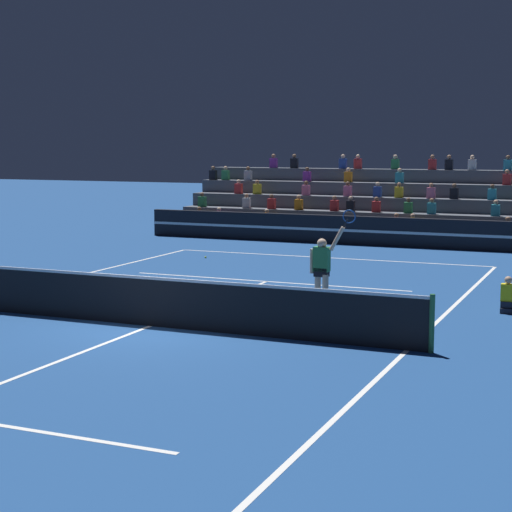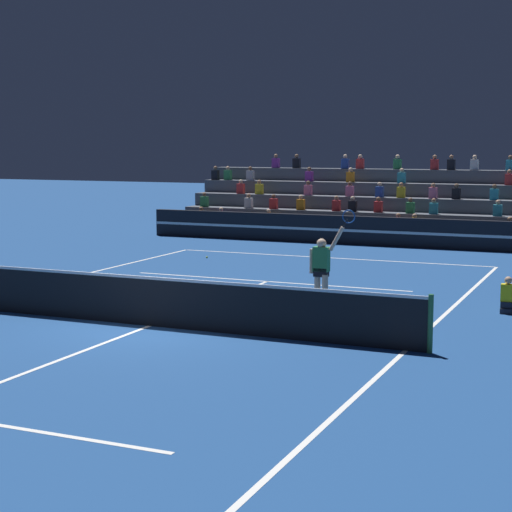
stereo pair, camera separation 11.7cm
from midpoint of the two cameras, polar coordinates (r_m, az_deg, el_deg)
ground_plane at (r=18.30m, az=-7.22°, el=-4.66°), size 120.00×120.00×0.00m
court_lines at (r=18.30m, az=-7.22°, el=-4.64°), size 11.10×23.90×0.01m
tennis_net at (r=18.19m, az=-7.25°, el=-2.98°), size 12.00×0.10×1.10m
sponsor_banner_wall at (r=32.79m, az=6.97°, el=1.68°), size 18.00×0.26×1.10m
bleacher_stand at (r=36.40m, az=8.65°, el=2.97°), size 17.26×4.75×3.38m
ball_kid_courtside at (r=20.31m, az=16.27°, el=-2.74°), size 0.30×0.36×0.84m
tennis_player at (r=19.43m, az=4.29°, el=-0.95°), size 1.13×0.36×2.44m
tennis_ball at (r=28.90m, az=-3.50°, el=-0.08°), size 0.07×0.07×0.07m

